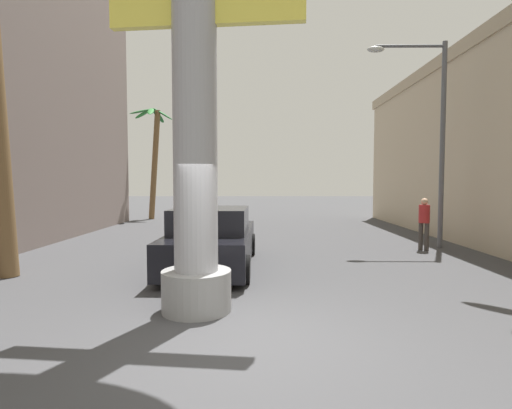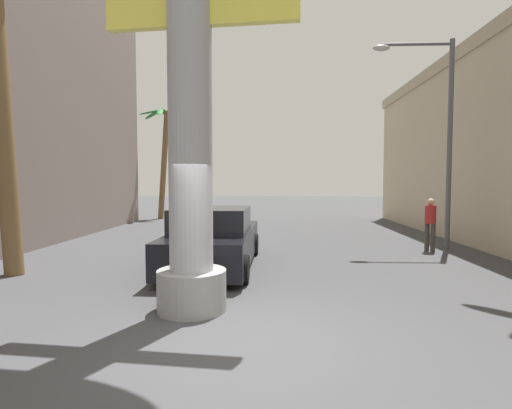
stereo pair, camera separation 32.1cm
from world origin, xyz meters
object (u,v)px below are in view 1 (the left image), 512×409
car_lead (212,240)px  neon_sign_pole (195,15)px  palm_tree_far_left (154,150)px  street_lamp (430,123)px  pedestrian_mid_right (424,220)px

car_lead → neon_sign_pole: bearing=-87.6°
car_lead → palm_tree_far_left: size_ratio=0.75×
street_lamp → car_lead: 8.30m
pedestrian_mid_right → neon_sign_pole: bearing=-136.3°
palm_tree_far_left → car_lead: bearing=-69.5°
car_lead → pedestrian_mid_right: pedestrian_mid_right is taller
street_lamp → palm_tree_far_left: bearing=139.1°
neon_sign_pole → street_lamp: 9.47m
car_lead → palm_tree_far_left: 14.78m
palm_tree_far_left → pedestrian_mid_right: size_ratio=3.92×
palm_tree_far_left → pedestrian_mid_right: (11.56, -10.85, -3.10)m
palm_tree_far_left → pedestrian_mid_right: bearing=-43.2°
neon_sign_pole → car_lead: neon_sign_pole is taller
car_lead → pedestrian_mid_right: bearing=21.9°
neon_sign_pole → pedestrian_mid_right: (6.37, 6.09, -3.97)m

